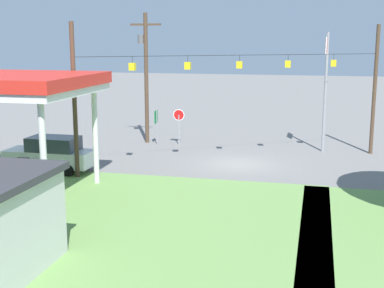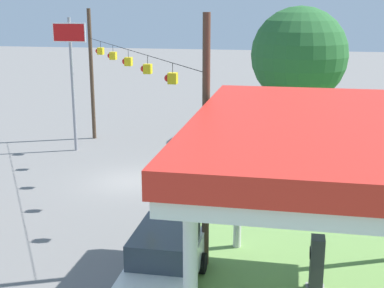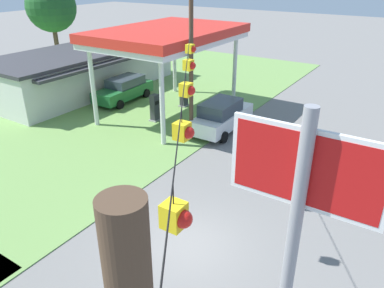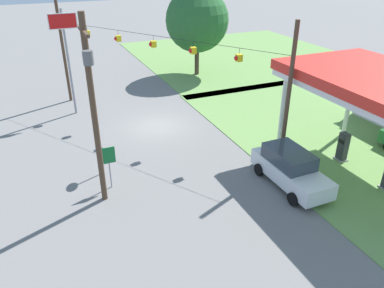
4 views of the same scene
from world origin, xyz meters
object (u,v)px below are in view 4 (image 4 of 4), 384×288
Objects in this scene: gas_station_canopy at (383,85)px; tree_west_verge at (197,20)px; fuel_pump_near at (343,147)px; utility_pole_main at (93,105)px; route_sign at (109,159)px; car_at_pumps_front at (290,168)px; stop_sign_overhead at (66,43)px; stop_sign_roadside at (96,146)px.

tree_west_verge reaches higher than gas_station_canopy.
utility_pole_main is (-1.67, -13.87, 4.24)m from fuel_pump_near.
tree_west_verge is (-17.10, 12.61, 3.63)m from route_sign.
stop_sign_overhead is at bearing -149.00° from car_at_pumps_front.
stop_sign_roadside is at bearing -106.85° from fuel_pump_near.
utility_pole_main is 22.31m from tree_west_verge.
fuel_pump_near is 0.20× the size of utility_pole_main.
car_at_pumps_front is (-0.79, -4.49, -4.22)m from gas_station_canopy.
gas_station_canopy is at bearing 0.05° from fuel_pump_near.
route_sign is 3.55m from utility_pole_main.
stop_sign_overhead reaches higher than route_sign.
gas_station_canopy reaches higher than stop_sign_roadside.
car_at_pumps_front is 0.64× the size of stop_sign_overhead.
utility_pole_main reaches higher than gas_station_canopy.
tree_west_verge is at bearing -178.10° from gas_station_canopy.
stop_sign_overhead is 0.85× the size of utility_pole_main.
fuel_pump_near is 13.59m from route_sign.
stop_sign_overhead reaches higher than stop_sign_roadside.
car_at_pumps_front is at bearing 31.40° from stop_sign_overhead.
car_at_pumps_front is 2.07× the size of route_sign.
stop_sign_roadside is (-5.83, -13.65, -3.40)m from gas_station_canopy.
utility_pole_main is (2.46, -0.23, 3.29)m from stop_sign_roadside.
utility_pole_main is at bearing -31.12° from route_sign.
car_at_pumps_front is 17.96m from stop_sign_overhead.
stop_sign_roadside reaches higher than route_sign.
car_at_pumps_front is 21.37m from tree_west_verge.
gas_station_canopy is 14.42m from route_sign.
car_at_pumps_front reaches higher than fuel_pump_near.
stop_sign_roadside is at bearing -168.14° from route_sign.
car_at_pumps_front is at bearing -10.41° from tree_west_verge.
gas_station_canopy is at bearing 40.90° from stop_sign_overhead.
stop_sign_overhead is 11.96m from route_sign.
tree_west_verge is at bearing 114.01° from stop_sign_overhead.
gas_station_canopy reaches higher than fuel_pump_near.
fuel_pump_near is 0.21× the size of tree_west_verge.
fuel_pump_near is 4.58m from car_at_pumps_front.
utility_pole_main is 1.08× the size of tree_west_verge.
utility_pole_main is at bearing 174.73° from stop_sign_roadside.
fuel_pump_near is at bearing -179.95° from gas_station_canopy.
tree_west_verge reaches higher than stop_sign_overhead.
gas_station_canopy is at bearing 1.90° from tree_west_verge.
utility_pole_main reaches higher than car_at_pumps_front.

